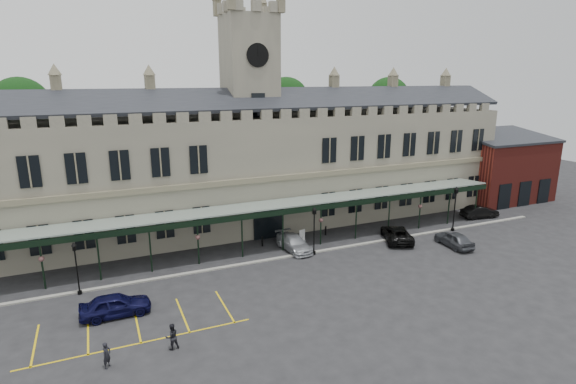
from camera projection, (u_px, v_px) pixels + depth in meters
name	position (u px, v px, depth m)	size (l,w,h in m)	color
ground	(318.00, 281.00, 36.13)	(140.00, 140.00, 0.00)	black
station_building	(252.00, 167.00, 48.66)	(60.00, 10.36, 17.30)	#6E6A5B
clock_tower	(250.00, 105.00, 47.09)	(5.60, 5.60, 24.80)	#6E6A5B
canopy	(282.00, 225.00, 42.17)	(50.00, 4.10, 4.30)	#8C9E93
brick_annex	(501.00, 168.00, 59.76)	(12.40, 8.36, 9.23)	maroon
kerb	(290.00, 256.00, 41.00)	(60.00, 0.40, 0.12)	gray
parking_markings	(138.00, 328.00, 29.39)	(16.00, 6.00, 0.01)	gold
tree_behind_left	(22.00, 108.00, 46.66)	(6.00, 6.00, 16.00)	#332314
tree_behind_mid	(286.00, 102.00, 58.25)	(6.00, 6.00, 16.00)	#332314
tree_behind_right	(388.00, 100.00, 64.44)	(6.00, 6.00, 16.00)	#332314
lamp_post_left	(76.00, 264.00, 33.33)	(0.39, 0.39, 4.16)	black
lamp_post_mid	(314.00, 226.00, 40.89)	(0.44, 0.44, 4.60)	black
lamp_post_right	(455.00, 205.00, 47.23)	(0.46, 0.46, 4.87)	black
traffic_cone	(462.00, 242.00, 43.68)	(0.46, 0.46, 0.73)	#E74607
sign_board	(302.00, 235.00, 44.87)	(0.67, 0.22, 1.17)	black
bollard_left	(262.00, 241.00, 43.48)	(0.17, 0.17, 0.97)	black
bollard_right	(326.00, 231.00, 46.53)	(0.17, 0.17, 0.98)	black
car_left_a	(115.00, 305.00, 30.71)	(1.88, 4.66, 1.59)	black
car_taxi	(294.00, 243.00, 42.46)	(1.97, 4.86, 1.41)	#A6A9AE
car_van	(397.00, 234.00, 44.89)	(2.44, 5.30, 1.47)	black
car_right_a	(454.00, 239.00, 43.35)	(1.75, 4.35, 1.48)	#3D4046
car_right_b	(480.00, 212.00, 52.24)	(1.53, 4.38, 1.44)	black
person_a	(107.00, 355.00, 25.19)	(0.57, 0.37, 1.56)	black
person_b	(172.00, 337.00, 26.91)	(0.80, 0.62, 1.65)	black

